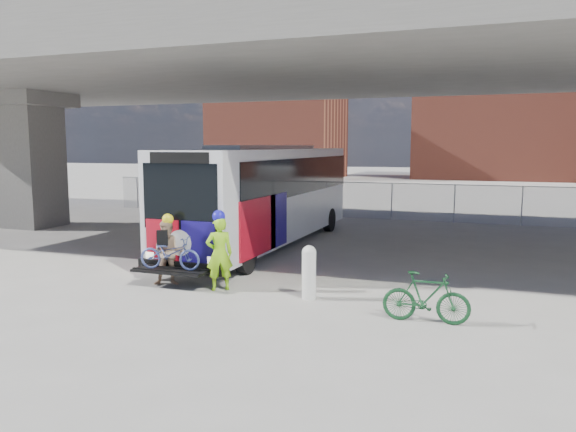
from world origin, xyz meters
The scene contains 9 objects.
ground centered at (0.00, 0.00, 0.00)m, with size 160.00×160.00×0.00m, color #9E9991.
bus centered at (-2.00, 3.05, 2.11)m, with size 2.67×12.94×3.69m.
overpass centered at (0.00, 4.00, 6.54)m, with size 40.00×16.00×7.95m.
chainlink_fence centered at (0.00, 12.00, 1.42)m, with size 30.00×0.06×30.00m.
brick_buildings centered at (1.23, 48.23, 5.42)m, with size 54.00×22.00×12.00m.
bollard centered at (1.70, -3.28, 0.70)m, with size 0.34×0.34×1.31m.
cyclist_hivis centered at (-0.70, -3.28, 1.00)m, with size 0.82×0.76×2.07m.
cyclist_tan centered at (-2.20, -3.28, 0.90)m, with size 1.05×0.97×1.91m.
bike_parked centered at (4.57, -4.19, 0.54)m, with size 0.51×1.80×1.08m, color #154322.
Camera 1 is at (5.83, -15.83, 3.68)m, focal length 35.00 mm.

